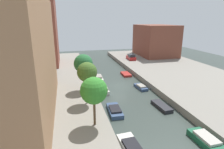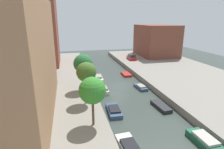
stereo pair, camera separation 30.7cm
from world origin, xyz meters
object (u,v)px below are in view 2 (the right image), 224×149
moored_boat_right_2 (141,87)px  moored_boat_right_3 (126,74)px  street_tree_1 (86,72)px  moored_boat_right_0 (207,143)px  moored_boat_left_4 (91,69)px  apartment_tower_far (33,10)px  parked_car (132,57)px  street_tree_2 (83,64)px  moored_boat_right_1 (161,106)px  moored_boat_left_1 (114,110)px  moored_boat_left_3 (98,78)px  moored_boat_left_5 (88,61)px  moored_boat_left_2 (103,90)px  low_block_right (156,40)px  street_tree_0 (92,91)px  moored_boat_left_0 (130,148)px

moored_boat_right_2 → moored_boat_right_3: 8.55m
street_tree_1 → moored_boat_right_0: bearing=-45.8°
moored_boat_left_4 → moored_boat_right_0: bearing=-77.0°
apartment_tower_far → parked_car: (24.55, -0.18, -12.44)m
street_tree_2 → moored_boat_right_1: bearing=-35.4°
moored_boat_left_4 → street_tree_1: bearing=-98.7°
moored_boat_left_1 → moored_boat_left_3: size_ratio=0.97×
parked_car → moored_boat_right_2: bearing=-104.6°
street_tree_2 → moored_boat_left_5: street_tree_2 is taller
moored_boat_right_3 → moored_boat_left_2: bearing=-128.4°
moored_boat_left_2 → moored_boat_left_3: size_ratio=0.75×
low_block_right → moored_boat_left_1: size_ratio=3.26×
low_block_right → moored_boat_right_0: size_ratio=2.95×
moored_boat_right_1 → moored_boat_left_4: bearing=106.7°
street_tree_2 → street_tree_1: bearing=-90.0°
apartment_tower_far → parked_car: size_ratio=6.46×
street_tree_0 → moored_boat_left_5: 34.74m
moored_boat_left_1 → moored_boat_right_0: 11.34m
parked_car → moored_boat_left_5: parked_car is taller
street_tree_2 → moored_boat_left_2: size_ratio=1.83×
street_tree_1 → moored_boat_right_0: street_tree_1 is taller
moored_boat_left_1 → apartment_tower_far: bearing=114.7°
moored_boat_left_4 → moored_boat_right_2: size_ratio=1.01×
moored_boat_left_1 → moored_boat_right_1: 6.75m
low_block_right → street_tree_2: size_ratio=2.32×
low_block_right → moored_boat_right_2: (-14.57, -24.24, -5.33)m
street_tree_2 → moored_boat_left_5: 24.25m
moored_boat_right_1 → moored_boat_right_2: (0.10, 7.79, 0.04)m
moored_boat_left_0 → moored_boat_left_5: 38.12m
moored_boat_left_3 → low_block_right: bearing=39.8°
low_block_right → parked_car: size_ratio=3.32×
moored_boat_left_2 → moored_boat_left_5: size_ratio=0.87×
moored_boat_right_0 → moored_boat_right_3: 24.89m
moored_boat_left_3 → moored_boat_left_5: (-0.29, 16.23, -0.00)m
moored_boat_left_4 → moored_boat_left_5: size_ratio=0.94×
low_block_right → moored_boat_left_2: low_block_right is taller
moored_boat_left_3 → street_tree_0: bearing=-101.2°
street_tree_2 → moored_boat_left_2: (3.16, 0.44, -4.85)m
moored_boat_left_0 → moored_boat_left_2: bearing=88.9°
low_block_right → street_tree_1: size_ratio=2.38×
parked_car → moored_boat_right_3: parked_car is taller
street_tree_2 → moored_boat_right_2: (10.11, 0.66, -4.99)m
parked_car → moored_boat_left_3: 17.56m
street_tree_1 → street_tree_2: street_tree_2 is taller
street_tree_1 → moored_boat_right_3: bearing=54.5°
moored_boat_right_3 → moored_boat_left_1: bearing=-113.1°
moored_boat_left_5 → moored_boat_right_0: moored_boat_left_5 is taller
moored_boat_left_5 → moored_boat_right_1: (6.73, -30.65, -0.15)m
apartment_tower_far → street_tree_2: (9.32, -20.55, -8.79)m
street_tree_2 → parked_car: size_ratio=1.43×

